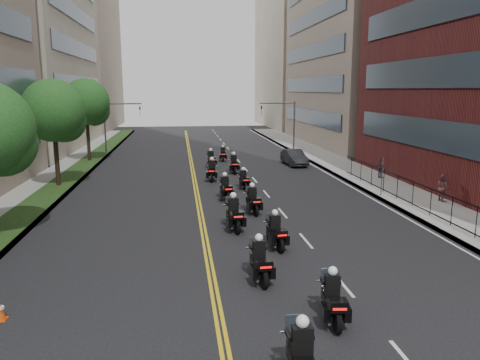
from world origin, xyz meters
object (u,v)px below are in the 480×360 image
object	(u,v)px
pedestrian_b	(443,188)
motorcycle_10	(211,160)
motorcycle_6	(225,189)
pedestrian_c	(381,168)
traffic_cone	(0,311)
motorcycle_5	(253,201)
parked_sedan	(294,157)
motorcycle_2	(260,262)
motorcycle_3	(276,233)
motorcycle_4	(234,215)
motorcycle_8	(212,171)
motorcycle_9	(234,165)
motorcycle_1	(333,300)
motorcycle_11	(223,155)
motorcycle_7	(244,180)

from	to	relation	value
pedestrian_b	motorcycle_10	bearing A→B (deg)	39.74
motorcycle_6	pedestrian_c	size ratio (longest dim) A/B	1.49
pedestrian_b	traffic_cone	bearing A→B (deg)	118.02
motorcycle_5	parked_sedan	distance (m)	17.67
motorcycle_2	motorcycle_3	bearing A→B (deg)	66.03
motorcycle_6	parked_sedan	bearing A→B (deg)	53.39
motorcycle_4	traffic_cone	xyz separation A→B (m)	(-8.17, -8.41, -0.44)
pedestrian_b	pedestrian_c	xyz separation A→B (m)	(-0.57, 7.76, -0.04)
motorcycle_4	traffic_cone	bearing A→B (deg)	-139.51
motorcycle_10	motorcycle_8	bearing A→B (deg)	-98.80
motorcycle_8	motorcycle_9	size ratio (longest dim) A/B	1.02
motorcycle_2	motorcycle_1	bearing A→B (deg)	-66.80
motorcycle_2	motorcycle_8	xyz separation A→B (m)	(-0.38, 19.41, 0.03)
motorcycle_3	motorcycle_8	world-z (taller)	motorcycle_8
motorcycle_11	motorcycle_7	bearing A→B (deg)	-85.54
motorcycle_11	motorcycle_4	bearing A→B (deg)	-90.52
motorcycle_4	pedestrian_c	xyz separation A→B (m)	(12.84, 11.60, 0.20)
motorcycle_11	motorcycle_8	bearing A→B (deg)	-96.71
motorcycle_7	motorcycle_8	world-z (taller)	motorcycle_8
motorcycle_3	pedestrian_c	world-z (taller)	pedestrian_c
traffic_cone	motorcycle_4	bearing A→B (deg)	45.82
motorcycle_5	motorcycle_6	world-z (taller)	motorcycle_6
traffic_cone	motorcycle_3	bearing A→B (deg)	29.45
motorcycle_11	pedestrian_c	distance (m)	15.95
pedestrian_b	motorcycle_3	bearing A→B (deg)	118.12
motorcycle_11	motorcycle_2	bearing A→B (deg)	-89.26
motorcycle_2	motorcycle_6	world-z (taller)	motorcycle_6
motorcycle_9	traffic_cone	world-z (taller)	motorcycle_9
motorcycle_9	parked_sedan	xyz separation A→B (m)	(6.04, 3.47, 0.01)
motorcycle_4	motorcycle_11	world-z (taller)	motorcycle_4
motorcycle_9	parked_sedan	world-z (taller)	motorcycle_9
motorcycle_10	pedestrian_c	size ratio (longest dim) A/B	1.50
motorcycle_1	pedestrian_b	world-z (taller)	pedestrian_b
motorcycle_6	motorcycle_10	distance (m)	12.39
pedestrian_b	motorcycle_11	bearing A→B (deg)	30.23
motorcycle_5	pedestrian_b	xyz separation A→B (m)	(11.98, 0.78, 0.30)
motorcycle_4	traffic_cone	world-z (taller)	motorcycle_4
motorcycle_1	motorcycle_5	world-z (taller)	motorcycle_5
motorcycle_5	motorcycle_9	bearing A→B (deg)	82.95
motorcycle_1	motorcycle_7	size ratio (longest dim) A/B	1.11
motorcycle_2	pedestrian_b	xyz separation A→B (m)	(13.21, 10.27, 0.30)
motorcycle_5	pedestrian_c	distance (m)	14.25
motorcycle_4	parked_sedan	world-z (taller)	motorcycle_4
motorcycle_9	motorcycle_7	bearing A→B (deg)	-89.56
motorcycle_10	motorcycle_11	distance (m)	4.23
motorcycle_2	motorcycle_7	xyz separation A→B (m)	(1.63, 16.17, -0.09)
motorcycle_4	motorcycle_10	size ratio (longest dim) A/B	1.07
motorcycle_6	motorcycle_8	size ratio (longest dim) A/B	0.96
parked_sedan	pedestrian_b	world-z (taller)	pedestrian_b
motorcycle_10	parked_sedan	size ratio (longest dim) A/B	0.55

